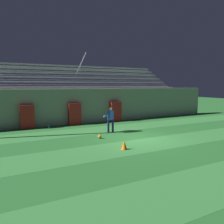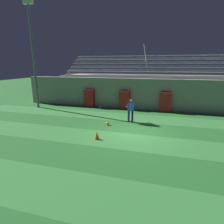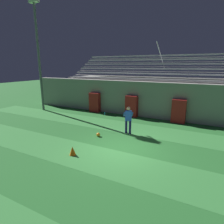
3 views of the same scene
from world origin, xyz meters
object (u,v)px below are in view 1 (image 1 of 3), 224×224
padding_pillar_far_left (27,117)px  water_bottle (49,127)px  padding_pillar_gate_left (75,114)px  soccer_ball (100,137)px  goalkeeper (110,118)px  padding_pillar_gate_right (115,111)px  traffic_cone (124,145)px

padding_pillar_far_left → water_bottle: size_ratio=7.03×
padding_pillar_gate_left → soccer_ball: bearing=-90.8°
padding_pillar_far_left → goalkeeper: padding_pillar_far_left is taller
padding_pillar_gate_right → goalkeeper: padding_pillar_gate_right is taller
padding_pillar_gate_right → traffic_cone: padding_pillar_gate_right is taller
padding_pillar_far_left → soccer_ball: bearing=-55.7°
padding_pillar_gate_right → goalkeeper: size_ratio=1.01×
padding_pillar_gate_right → soccer_ball: bearing=-126.4°
goalkeeper → soccer_ball: bearing=-136.2°
padding_pillar_far_left → soccer_ball: padding_pillar_far_left is taller
padding_pillar_gate_right → soccer_ball: 6.27m
soccer_ball → goalkeeper: bearing=43.8°
padding_pillar_gate_right → water_bottle: 5.83m
padding_pillar_gate_right → goalkeeper: (-2.36, -3.73, 0.11)m
padding_pillar_gate_right → traffic_cone: bearing=-115.1°
soccer_ball → padding_pillar_gate_right: bearing=53.6°
padding_pillar_gate_right → water_bottle: (-5.75, -0.64, -0.72)m
goalkeeper → soccer_ball: 2.04m
padding_pillar_gate_left → soccer_ball: (-0.07, -5.01, -0.73)m
padding_pillar_far_left → traffic_cone: size_ratio=4.01×
soccer_ball → traffic_cone: bearing=-86.2°
traffic_cone → padding_pillar_gate_left: bearing=90.7°
goalkeeper → water_bottle: size_ratio=6.96×
soccer_ball → water_bottle: 4.84m
padding_pillar_gate_left → traffic_cone: bearing=-89.3°
padding_pillar_far_left → goalkeeper: bearing=-38.1°
padding_pillar_far_left → soccer_ball: size_ratio=7.66×
padding_pillar_gate_left → padding_pillar_gate_right: 3.62m
padding_pillar_gate_left → traffic_cone: 7.58m
padding_pillar_gate_left → traffic_cone: (0.09, -7.55, -0.63)m
water_bottle → goalkeeper: bearing=-42.4°
padding_pillar_far_left → traffic_cone: bearing=-64.6°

